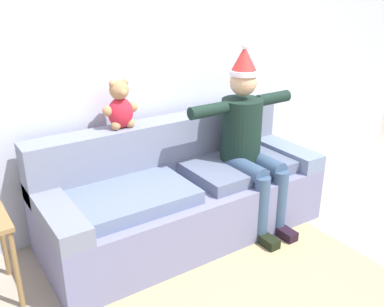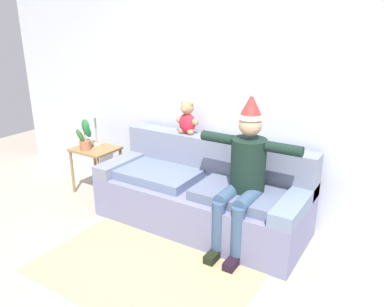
# 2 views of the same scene
# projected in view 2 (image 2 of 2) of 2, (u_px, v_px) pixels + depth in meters

# --- Properties ---
(ground_plane) EXTENTS (10.00, 10.00, 0.00)m
(ground_plane) POSITION_uv_depth(u_px,v_px,m) (145.00, 269.00, 3.41)
(ground_plane) COLOR #A59A88
(back_wall) EXTENTS (7.00, 0.10, 2.70)m
(back_wall) POSITION_uv_depth(u_px,v_px,m) (227.00, 96.00, 4.21)
(back_wall) COLOR silver
(back_wall) RESTS_ON ground_plane
(couch) EXTENTS (2.29, 0.90, 0.91)m
(couch) POSITION_uv_depth(u_px,v_px,m) (202.00, 194.00, 4.12)
(couch) COLOR slate
(couch) RESTS_ON ground_plane
(person_seated) EXTENTS (1.02, 0.77, 1.54)m
(person_seated) POSITION_uv_depth(u_px,v_px,m) (244.00, 172.00, 3.56)
(person_seated) COLOR black
(person_seated) RESTS_ON ground_plane
(teddy_bear) EXTENTS (0.29, 0.17, 0.38)m
(teddy_bear) POSITION_uv_depth(u_px,v_px,m) (187.00, 119.00, 4.28)
(teddy_bear) COLOR red
(teddy_bear) RESTS_ON couch
(side_table) EXTENTS (0.55, 0.46, 0.60)m
(side_table) POSITION_uv_depth(u_px,v_px,m) (96.00, 155.00, 4.86)
(side_table) COLOR olive
(side_table) RESTS_ON ground_plane
(table_lamp) EXTENTS (0.24, 0.24, 0.58)m
(table_lamp) POSITION_uv_depth(u_px,v_px,m) (94.00, 111.00, 4.78)
(table_lamp) COLOR #BEAE8B
(table_lamp) RESTS_ON side_table
(potted_plant) EXTENTS (0.21, 0.22, 0.39)m
(potted_plant) POSITION_uv_depth(u_px,v_px,m) (85.00, 137.00, 4.72)
(potted_plant) COLOR #A66446
(potted_plant) RESTS_ON side_table
(candle_tall) EXTENTS (0.04, 0.04, 0.28)m
(candle_tall) POSITION_uv_depth(u_px,v_px,m) (84.00, 133.00, 4.83)
(candle_tall) COLOR beige
(candle_tall) RESTS_ON side_table
(area_rug) EXTENTS (1.96, 1.21, 0.01)m
(area_rug) POSITION_uv_depth(u_px,v_px,m) (143.00, 271.00, 3.38)
(area_rug) COLOR tan
(area_rug) RESTS_ON ground_plane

